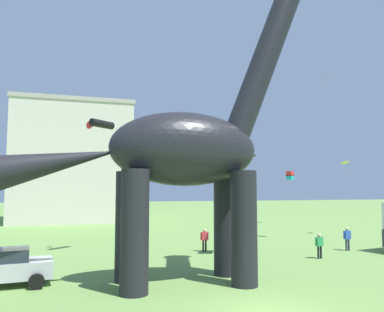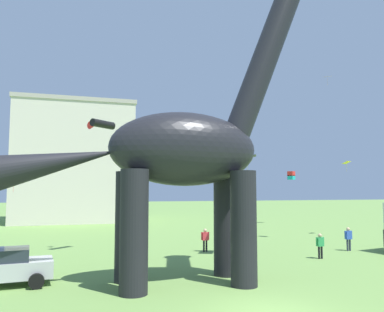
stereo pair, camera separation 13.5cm
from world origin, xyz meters
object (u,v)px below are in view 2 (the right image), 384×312
(dinosaur_sculpture, at_px, (183,149))
(kite_trailing, at_px, (14,173))
(kite_near_low, at_px, (101,124))
(kite_far_right, at_px, (248,158))
(kite_mid_left, at_px, (291,175))
(person_strolling_adult, at_px, (320,243))
(kite_far_left, at_px, (347,163))
(kite_mid_right, at_px, (327,77))
(person_vendor_side, at_px, (205,238))
(person_near_flyer, at_px, (348,237))

(dinosaur_sculpture, xyz_separation_m, kite_trailing, (-7.78, 6.13, -0.87))
(kite_near_low, relative_size, kite_far_right, 1.04)
(kite_trailing, relative_size, kite_mid_left, 1.72)
(person_strolling_adult, relative_size, kite_near_low, 0.79)
(kite_far_left, height_order, kite_trailing, kite_far_left)
(person_strolling_adult, distance_m, kite_mid_right, 26.38)
(person_vendor_side, distance_m, person_strolling_adult, 7.15)
(kite_trailing, bearing_deg, kite_far_left, 14.08)
(kite_mid_left, bearing_deg, kite_trailing, -163.39)
(dinosaur_sculpture, xyz_separation_m, kite_far_left, (18.46, 12.70, 0.62))
(kite_near_low, distance_m, kite_mid_left, 16.37)
(person_vendor_side, relative_size, person_near_flyer, 0.97)
(person_vendor_side, height_order, kite_trailing, kite_trailing)
(person_near_flyer, xyz_separation_m, person_strolling_adult, (-3.55, -2.01, -0.05))
(kite_near_low, bearing_deg, kite_far_right, -23.26)
(person_near_flyer, distance_m, kite_far_right, 8.94)
(person_strolling_adult, xyz_separation_m, kite_trailing, (-17.09, 2.51, 4.07))
(dinosaur_sculpture, xyz_separation_m, person_vendor_side, (3.60, 7.93, -4.93))
(kite_trailing, height_order, kite_far_right, kite_far_right)
(kite_near_low, relative_size, kite_trailing, 1.55)
(kite_mid_left, height_order, kite_far_right, kite_far_right)
(kite_far_left, bearing_deg, person_strolling_adult, -135.20)
(kite_mid_left, bearing_deg, person_strolling_adult, -110.85)
(dinosaur_sculpture, xyz_separation_m, person_strolling_adult, (9.31, 3.62, -4.94))
(kite_mid_right, relative_size, kite_far_right, 0.64)
(kite_far_right, bearing_deg, dinosaur_sculpture, -136.27)
(person_vendor_side, height_order, kite_near_low, kite_near_low)
(dinosaur_sculpture, height_order, kite_mid_right, kite_mid_right)
(person_near_flyer, height_order, kite_far_right, kite_far_right)
(kite_far_right, bearing_deg, person_near_flyer, 2.93)
(kite_near_low, distance_m, kite_trailing, 6.34)
(kite_mid_left, bearing_deg, person_vendor_side, -154.55)
(person_strolling_adult, bearing_deg, kite_far_right, 50.56)
(kite_mid_right, bearing_deg, kite_trailing, -154.80)
(kite_trailing, distance_m, kite_far_right, 13.33)
(person_vendor_side, bearing_deg, dinosaur_sculpture, 161.53)
(dinosaur_sculpture, bearing_deg, kite_mid_right, 46.27)
(person_strolling_adult, height_order, kite_trailing, kite_trailing)
(dinosaur_sculpture, distance_m, kite_mid_right, 31.98)
(kite_far_right, bearing_deg, person_strolling_adult, -23.10)
(person_near_flyer, xyz_separation_m, kite_mid_left, (-0.28, 6.57, 4.29))
(kite_mid_right, bearing_deg, person_strolling_adult, -127.80)
(kite_mid_right, relative_size, kite_near_low, 0.61)
(person_near_flyer, xyz_separation_m, kite_trailing, (-20.63, 0.50, 4.02))
(kite_mid_right, distance_m, kite_far_left, 13.34)
(dinosaur_sculpture, height_order, kite_mid_left, dinosaur_sculpture)
(dinosaur_sculpture, height_order, kite_far_right, dinosaur_sculpture)
(person_strolling_adult, bearing_deg, person_vendor_side, 36.60)
(person_vendor_side, height_order, person_near_flyer, person_near_flyer)
(person_vendor_side, distance_m, person_near_flyer, 9.54)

